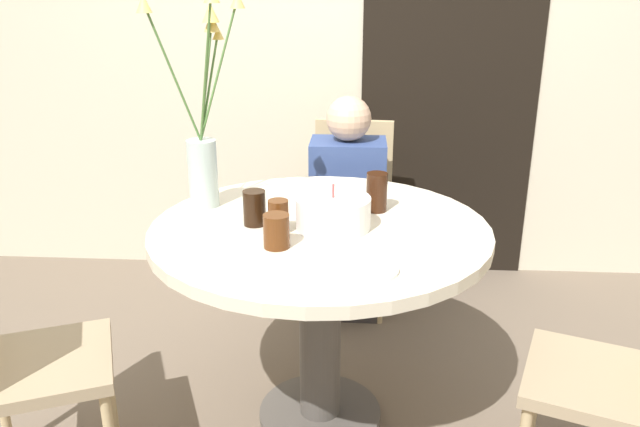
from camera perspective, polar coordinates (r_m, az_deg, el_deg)
The scene contains 15 objects.
ground_plane at distance 2.44m, azimuth -0.00°, elevation -18.04°, with size 16.00×16.00×0.00m, color #6B5B4C.
wall_back at distance 3.29m, azimuth 1.59°, elevation 16.49°, with size 8.00×0.05×2.60m.
doorway_panel at distance 3.32m, azimuth 11.79°, elevation 11.34°, with size 0.90×0.01×2.05m.
dining_table at distance 2.12m, azimuth -0.00°, elevation -5.06°, with size 1.12×1.12×0.76m.
chair_far_back at distance 3.06m, azimuth 2.85°, elevation 0.87°, with size 0.44×0.44×0.90m.
chair_left_flank at distance 2.10m, azimuth -26.48°, elevation -10.77°, with size 0.52×0.52×0.90m.
chair_right_flank at distance 2.02m, azimuth 26.64°, elevation -12.08°, with size 0.52×0.52×0.90m.
birthday_cake at distance 2.02m, azimuth 1.20°, elevation 0.08°, with size 0.24×0.24×0.15m.
flower_vase at distance 2.21m, azimuth -10.61°, elevation 7.46°, with size 0.33×0.24×0.75m.
side_plate at distance 1.74m, azimuth 4.17°, elevation -5.07°, with size 0.19×0.19×0.01m.
drink_glass_0 at distance 2.17m, azimuth 5.21°, elevation 1.96°, with size 0.07×0.07×0.14m.
drink_glass_1 at distance 1.87m, azimuth -4.01°, elevation -1.61°, with size 0.08×0.08×0.10m.
drink_glass_2 at distance 2.05m, azimuth -6.01°, elevation 0.52°, with size 0.07×0.07×0.12m.
drink_glass_3 at distance 1.98m, azimuth -3.82°, elevation -0.29°, with size 0.07×0.07×0.11m.
person_guest at distance 2.91m, azimuth 2.50°, elevation -0.27°, with size 0.34×0.24×1.06m.
Camera 1 is at (0.12, -1.91, 1.51)m, focal length 35.00 mm.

